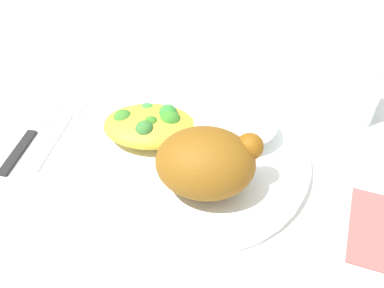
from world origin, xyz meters
name	(u,v)px	position (x,y,z in m)	size (l,w,h in m)	color
ground_plane	(192,159)	(0.00, 0.00, 0.00)	(2.00, 2.00, 0.00)	silver
plate	(192,155)	(0.00, 0.00, 0.01)	(0.28, 0.28, 0.01)	white
roasted_chicken	(207,162)	(0.02, -0.06, 0.05)	(0.11, 0.08, 0.07)	brown
rice_pile	(235,124)	(0.05, 0.03, 0.03)	(0.10, 0.08, 0.04)	white
mac_cheese_with_broccoli	(151,124)	(-0.05, 0.02, 0.03)	(0.11, 0.08, 0.04)	gold
fork	(61,129)	(-0.17, 0.04, 0.00)	(0.03, 0.14, 0.01)	silver
knife	(32,131)	(-0.21, 0.03, 0.00)	(0.03, 0.19, 0.01)	black
water_glass	(357,89)	(0.20, 0.10, 0.04)	(0.06, 0.06, 0.09)	silver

